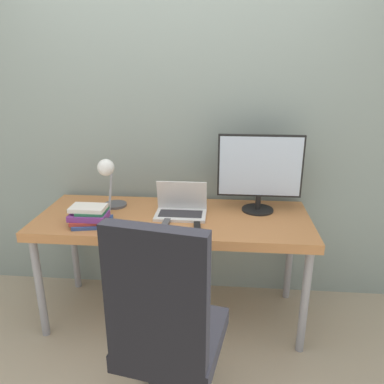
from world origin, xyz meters
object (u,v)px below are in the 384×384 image
at_px(office_chair, 166,326).
at_px(desk_lamp, 108,178).
at_px(monitor, 260,170).
at_px(book_stack, 90,216).
at_px(laptop, 181,208).

bearing_deg(office_chair, desk_lamp, 118.92).
xyz_separation_m(monitor, desk_lamp, (-0.98, -0.11, -0.04)).
bearing_deg(book_stack, laptop, 20.46).
xyz_separation_m(desk_lamp, office_chair, (0.52, -0.93, -0.38)).
relative_size(monitor, office_chair, 0.49).
distance_m(laptop, monitor, 0.57).
height_order(desk_lamp, office_chair, office_chair).
xyz_separation_m(laptop, book_stack, (-0.54, -0.20, 0.01)).
bearing_deg(office_chair, book_stack, 128.94).
height_order(monitor, desk_lamp, monitor).
xyz_separation_m(office_chair, book_stack, (-0.58, 0.71, 0.20)).
distance_m(laptop, desk_lamp, 0.51).
relative_size(desk_lamp, office_chair, 0.33).
distance_m(laptop, office_chair, 0.94).
distance_m(laptop, book_stack, 0.57).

